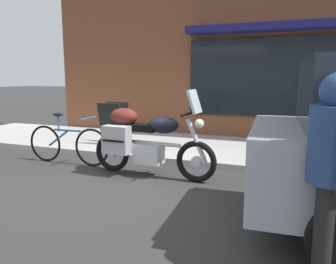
# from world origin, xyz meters

# --- Properties ---
(ground_plane) EXTENTS (80.00, 80.00, 0.00)m
(ground_plane) POSITION_xyz_m (0.00, 0.00, 0.00)
(ground_plane) COLOR #2F2F2F
(touring_motorcycle) EXTENTS (2.13, 0.62, 1.40)m
(touring_motorcycle) POSITION_xyz_m (0.11, 0.42, 0.60)
(touring_motorcycle) COLOR black
(touring_motorcycle) RESTS_ON ground_plane
(parked_bicycle) EXTENTS (1.70, 0.48, 0.93)m
(parked_bicycle) POSITION_xyz_m (-1.51, 0.60, 0.37)
(parked_bicycle) COLOR black
(parked_bicycle) RESTS_ON ground_plane
(pedestrian_walking) EXTENTS (0.45, 0.55, 1.62)m
(pedestrian_walking) POSITION_xyz_m (2.61, -1.65, 1.02)
(pedestrian_walking) COLOR black
(pedestrian_walking) RESTS_ON ground_plane
(sandwich_board_sign) EXTENTS (0.55, 0.41, 0.90)m
(sandwich_board_sign) POSITION_xyz_m (-1.35, 1.99, 0.58)
(sandwich_board_sign) COLOR black
(sandwich_board_sign) RESTS_ON sidewalk_curb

